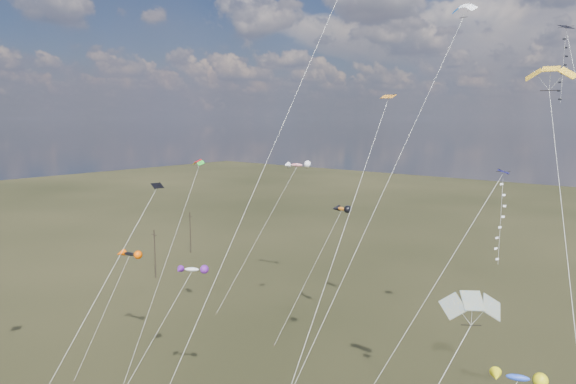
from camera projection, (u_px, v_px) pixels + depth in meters
The scene contains 16 objects.
utility_pole_near at pixel (155, 254), 83.17m from camera, with size 1.40×0.20×8.00m.
utility_pole_far at pixel (190, 232), 98.90m from camera, with size 1.40×0.20×8.00m.
diamond_black_high at pixel (568, 83), 42.88m from camera, with size 11.93×16.84×33.71m.
diamond_navy_tall at pixel (345, 4), 39.39m from camera, with size 3.19×24.60×40.29m.
diamond_black_mid at pixel (110, 273), 37.67m from camera, with size 2.45×17.40×20.69m.
diamond_navy_right at pixel (492, 230), 34.31m from camera, with size 9.06×11.74×22.46m.
diamond_orange_center at pixel (350, 209), 34.81m from camera, with size 3.33×22.84×27.63m.
parafoil_yellow at pixel (551, 71), 29.75m from camera, with size 9.66×17.06×29.30m.
parafoil_blue_white at pixel (462, 10), 45.07m from camera, with size 5.37×25.39×36.18m.
parafoil_striped at pixel (472, 302), 21.38m from camera, with size 6.33×14.46×18.92m.
parafoil_tricolor at pixel (198, 163), 56.65m from camera, with size 4.20×13.75×21.60m.
novelty_black_orange at pixel (129, 254), 56.31m from camera, with size 3.24×8.80×11.55m.
novelty_orange_black at pixel (341, 209), 59.99m from camera, with size 5.15×8.52×15.86m.
novelty_white_purple at pixel (191, 270), 43.46m from camera, with size 3.30×10.18×13.52m.
novelty_redwhite_stripe at pixel (297, 165), 74.17m from camera, with size 4.81×14.73×19.76m.
novelty_blue_yellow at pixel (517, 379), 28.28m from camera, with size 4.42×10.20×12.06m.
Camera 1 is at (30.24, -18.56, 25.81)m, focal length 32.00 mm.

